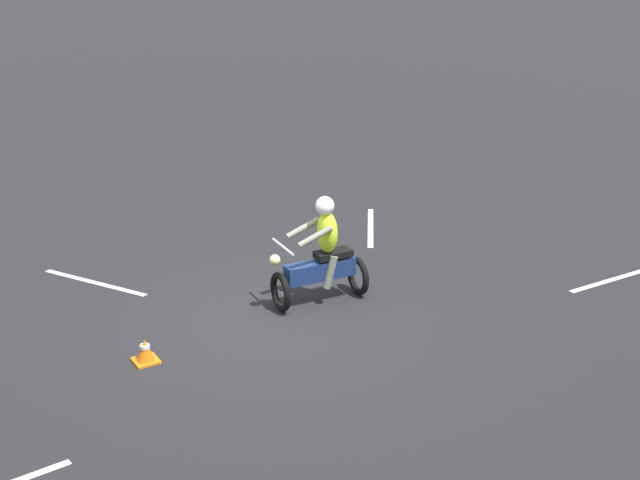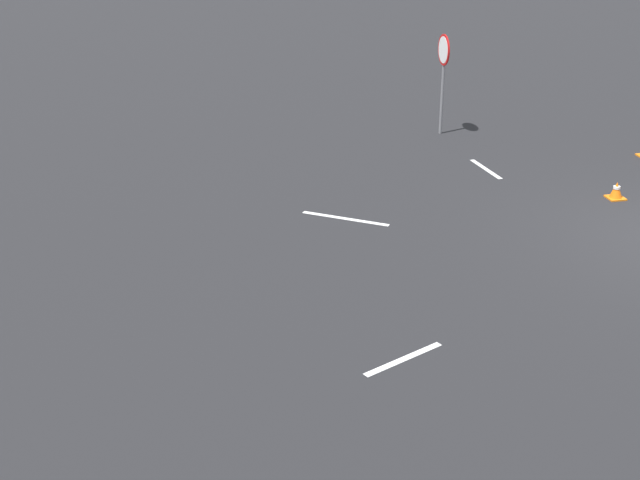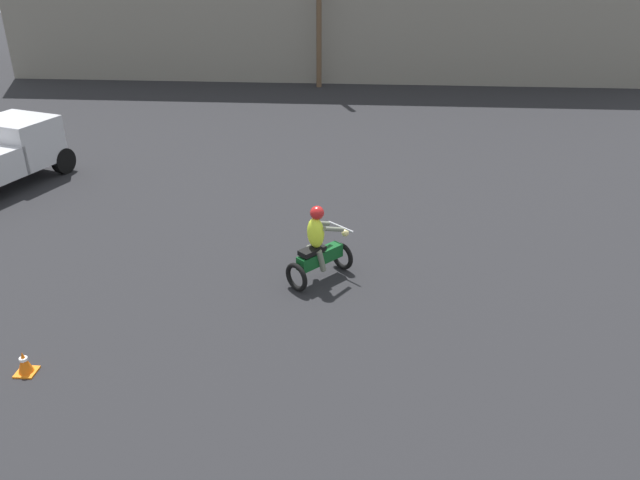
{
  "view_description": "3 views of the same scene",
  "coord_description": "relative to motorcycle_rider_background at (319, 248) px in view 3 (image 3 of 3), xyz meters",
  "views": [
    {
      "loc": [
        5.44,
        10.24,
        5.72
      ],
      "look_at": [
        -0.81,
        -0.23,
        1.0
      ],
      "focal_mm": 50.0,
      "sensor_mm": 36.0,
      "label": 1
    },
    {
      "loc": [
        -12.14,
        8.99,
        6.01
      ],
      "look_at": [
        -0.66,
        6.52,
        0.9
      ],
      "focal_mm": 50.0,
      "sensor_mm": 36.0,
      "label": 2
    },
    {
      "loc": [
        0.34,
        2.07,
        6.41
      ],
      "look_at": [
        -0.51,
        13.27,
        0.9
      ],
      "focal_mm": 35.0,
      "sensor_mm": 36.0,
      "label": 3
    }
  ],
  "objects": [
    {
      "name": "traffic_cone_near_right",
      "position": [
        -4.51,
        -3.41,
        -0.53
      ],
      "size": [
        0.32,
        0.32,
        0.41
      ],
      "color": "orange",
      "rests_on": "ground"
    },
    {
      "name": "motorcycle_rider_background",
      "position": [
        0.0,
        0.0,
        0.0
      ],
      "size": [
        1.38,
        1.44,
        1.66
      ],
      "rotation": [
        0.0,
        0.0,
        5.55
      ],
      "color": "black",
      "rests_on": "ground"
    }
  ]
}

